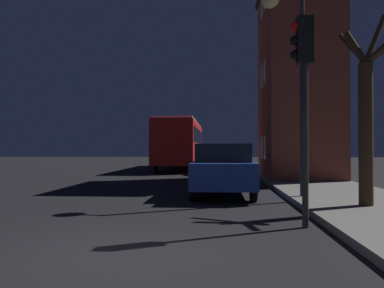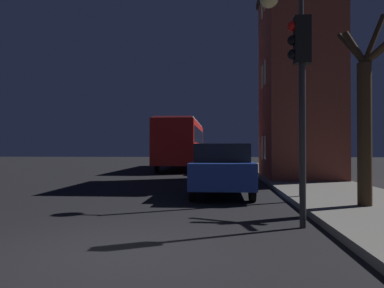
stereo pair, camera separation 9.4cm
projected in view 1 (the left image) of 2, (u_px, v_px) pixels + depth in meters
ground_plane at (114, 255)px, 5.28m from camera, size 120.00×120.00×0.00m
brick_building at (297, 79)px, 17.99m from camera, size 3.44×5.38×9.36m
streetlamp at (283, 37)px, 10.69m from camera, size 1.24×0.54×5.92m
traffic_light at (303, 76)px, 7.11m from camera, size 0.43×0.24×4.01m
bare_tree at (368, 110)px, 8.91m from camera, size 1.59×1.39×4.68m
bus at (181, 141)px, 27.44m from camera, size 2.59×11.69×3.41m
car_near_lane at (223, 169)px, 11.92m from camera, size 1.86×4.30×1.64m
car_mid_lane at (219, 161)px, 21.97m from camera, size 1.80×4.13×1.43m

